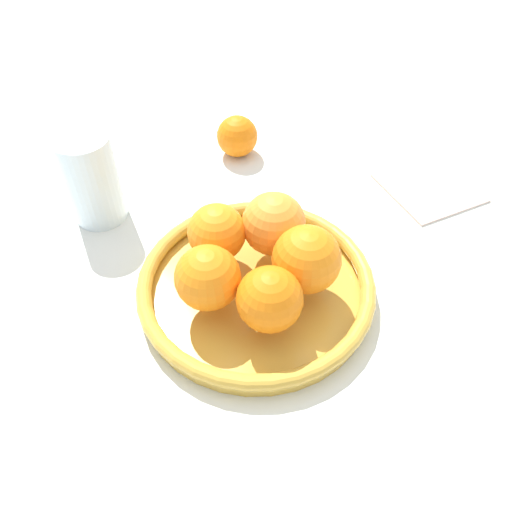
% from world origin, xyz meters
% --- Properties ---
extents(ground_plane, '(4.00, 4.00, 0.00)m').
position_xyz_m(ground_plane, '(0.00, 0.00, 0.00)').
color(ground_plane, silver).
extents(fruit_bowl, '(0.29, 0.29, 0.03)m').
position_xyz_m(fruit_bowl, '(0.00, 0.00, 0.02)').
color(fruit_bowl, gold).
rests_on(fruit_bowl, ground_plane).
extents(orange_pile, '(0.19, 0.19, 0.08)m').
position_xyz_m(orange_pile, '(-0.00, -0.00, 0.07)').
color(orange_pile, orange).
rests_on(orange_pile, fruit_bowl).
extents(stray_orange, '(0.07, 0.07, 0.07)m').
position_xyz_m(stray_orange, '(0.29, -0.06, 0.03)').
color(stray_orange, orange).
rests_on(stray_orange, ground_plane).
extents(drinking_glass, '(0.07, 0.07, 0.13)m').
position_xyz_m(drinking_glass, '(0.21, 0.17, 0.06)').
color(drinking_glass, silver).
rests_on(drinking_glass, ground_plane).
extents(napkin_folded, '(0.14, 0.14, 0.01)m').
position_xyz_m(napkin_folded, '(0.11, -0.31, 0.00)').
color(napkin_folded, beige).
rests_on(napkin_folded, ground_plane).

